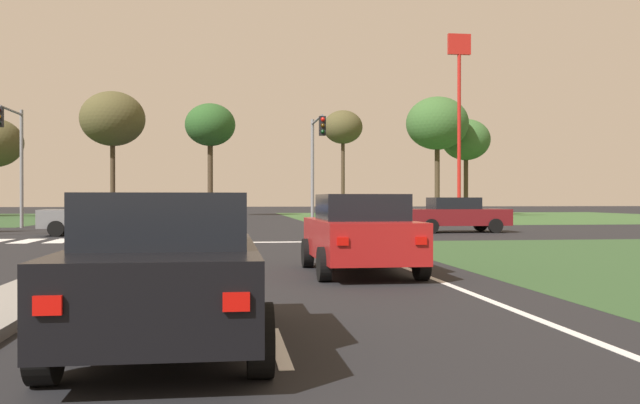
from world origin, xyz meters
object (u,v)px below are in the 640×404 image
Objects in this scene: traffic_signal_far_right at (316,151)px; treeline_sixth at (437,124)px; car_blue_near at (168,207)px; car_teal_seventh at (154,209)px; fastfood_pole_sign at (459,87)px; car_black_fifth at (168,269)px; car_red_second at (360,233)px; treeline_seventh at (466,140)px; car_grey_sixth at (97,216)px; car_navy_fourth at (145,210)px; treeline_third at (113,119)px; car_maroon_third at (456,214)px; pedestrian_at_median at (174,205)px; traffic_signal_far_left at (14,146)px; treeline_fourth at (210,126)px; treeline_fifth at (343,128)px.

treeline_sixth is (13.51, 22.50, 4.03)m from traffic_signal_far_right.
car_teal_seventh reaches higher than car_blue_near.
car_teal_seventh is 24.94m from fastfood_pole_sign.
car_black_fifth is at bearing 94.74° from car_blue_near.
car_red_second is 0.29× the size of fastfood_pole_sign.
car_teal_seventh is 29.30m from treeline_seventh.
car_blue_near is 32.94m from car_grey_sixth.
car_red_second is at bearing 104.09° from car_navy_fourth.
treeline_third is at bearing 0.18° from car_blue_near.
car_blue_near is 55.69m from car_black_fifth.
fastfood_pole_sign is at bearing 67.73° from car_black_fifth.
treeline_third reaches higher than car_maroon_third.
car_red_second is 0.94× the size of car_navy_fourth.
car_blue_near is 49.42m from car_red_second.
car_blue_near is at bearing -154.48° from car_maroon_third.
car_blue_near is 1.00× the size of car_navy_fourth.
treeline_sixth is (23.33, 7.77, 7.25)m from car_teal_seventh.
car_navy_fourth is at bearing -149.42° from treeline_sixth.
car_grey_sixth is at bearing 101.85° from car_black_fifth.
car_red_second is 28.99m from pedestrian_at_median.
traffic_signal_far_right is 15.20m from traffic_signal_far_left.
pedestrian_at_median is (-13.39, 11.95, 0.33)m from car_maroon_third.
treeline_sixth reaches higher than car_teal_seventh.
pedestrian_at_median is 20.95m from treeline_fourth.
traffic_signal_far_left reaches higher than car_teal_seventh.
treeline_fourth is at bearing 94.94° from car_red_second.
fastfood_pole_sign is (23.07, -10.41, 9.41)m from car_blue_near.
treeline_third is at bearing -67.91° from car_teal_seventh.
pedestrian_at_median is 0.17× the size of treeline_fourth.
fastfood_pole_sign reaches higher than car_blue_near.
car_navy_fourth is at bearing 138.16° from traffic_signal_far_right.
treeline_third reaches higher than car_navy_fourth.
pedestrian_at_median is (-5.83, 28.40, 0.31)m from car_red_second.
car_teal_seventh is at bearing 123.69° from traffic_signal_far_right.
treeline_seventh is (18.91, 47.37, 6.03)m from car_red_second.
car_black_fifth is 44.11m from car_teal_seventh.
car_maroon_third is 28.19m from treeline_fifth.
car_red_second is at bearing -94.96° from traffic_signal_far_right.
car_maroon_third is at bearing 65.30° from car_red_second.
fastfood_pole_sign reaches higher than car_maroon_third.
traffic_signal_far_left is at bearing 78.38° from car_blue_near.
car_teal_seventh is 0.49× the size of treeline_fifth.
car_maroon_third is at bearing 126.71° from car_teal_seventh.
treeline_seventh is at bearing 159.85° from car_maroon_third.
treeline_fifth is at bearing -172.60° from pedestrian_at_median.
treeline_third is 1.10× the size of treeline_fourth.
car_teal_seventh is (-0.00, -11.63, 0.00)m from car_blue_near.
treeline_third is 1.22× the size of treeline_fifth.
treeline_fourth is at bearing 90.93° from car_black_fifth.
traffic_signal_far_right is 3.56× the size of pedestrian_at_median.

